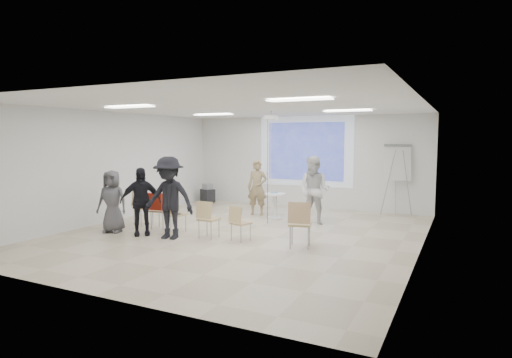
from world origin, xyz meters
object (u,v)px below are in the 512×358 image
at_px(chair_left_inner, 174,212).
at_px(chair_center, 207,216).
at_px(audience_mid, 169,192).
at_px(audience_outer, 112,198).
at_px(chair_right_far, 300,221).
at_px(player_left, 257,184).
at_px(audience_left, 140,197).
at_px(av_cart, 208,194).
at_px(chair_far_left, 141,205).
at_px(chair_right_inner, 239,220).
at_px(chair_left_mid, 159,208).
at_px(laptop, 177,213).
at_px(pedestal_table, 275,204).
at_px(player_right, 314,187).
at_px(flipchart_easel, 397,163).

height_order(chair_left_inner, chair_center, chair_center).
relative_size(audience_mid, audience_outer, 1.25).
relative_size(chair_center, chair_right_far, 0.89).
bearing_deg(player_left, audience_left, -121.25).
bearing_deg(audience_left, av_cart, 63.90).
distance_m(chair_far_left, audience_outer, 0.99).
relative_size(chair_far_left, chair_right_inner, 1.14).
bearing_deg(chair_left_mid, chair_right_inner, -10.04).
bearing_deg(chair_left_inner, chair_far_left, 169.50).
bearing_deg(player_left, laptop, -115.95).
bearing_deg(chair_left_mid, pedestal_table, 47.31).
height_order(player_right, chair_left_mid, player_right).
xyz_separation_m(chair_right_inner, flipchart_easel, (2.65, 4.90, 1.08)).
relative_size(chair_far_left, laptop, 2.92).
height_order(player_left, chair_right_inner, player_left).
relative_size(pedestal_table, chair_left_inner, 0.88).
bearing_deg(player_left, chair_left_inner, -115.58).
xyz_separation_m(audience_left, audience_outer, (-0.85, -0.05, -0.07)).
bearing_deg(audience_mid, audience_outer, 174.20).
relative_size(chair_left_inner, audience_mid, 0.40).
relative_size(laptop, audience_left, 0.17).
height_order(chair_right_inner, laptop, chair_right_inner).
bearing_deg(chair_left_mid, laptop, -8.92).
bearing_deg(player_right, pedestal_table, 175.34).
bearing_deg(av_cart, chair_left_mid, -50.01).
height_order(player_right, audience_left, player_right).
height_order(pedestal_table, chair_left_mid, chair_left_mid).
bearing_deg(audience_outer, av_cart, 78.43).
relative_size(player_right, audience_outer, 1.19).
xyz_separation_m(player_right, chair_left_mid, (-3.26, -2.38, -0.46)).
bearing_deg(chair_left_mid, audience_outer, -141.52).
distance_m(pedestal_table, player_right, 1.38).
relative_size(chair_right_inner, laptop, 2.55).
height_order(chair_far_left, chair_left_mid, chair_left_mid).
xyz_separation_m(pedestal_table, audience_left, (-2.00, -3.30, 0.51)).
bearing_deg(laptop, chair_far_left, -6.59).
distance_m(chair_far_left, audience_left, 1.24).
relative_size(chair_left_mid, audience_outer, 0.55).
relative_size(audience_mid, flipchart_easel, 1.01).
distance_m(chair_right_inner, av_cart, 5.92).
distance_m(pedestal_table, audience_left, 3.89).
distance_m(chair_right_inner, chair_right_far, 1.43).
bearing_deg(player_right, chair_left_inner, -131.75).
height_order(chair_left_mid, chair_right_far, chair_right_far).
height_order(chair_left_mid, flipchart_easel, flipchart_easel).
bearing_deg(chair_left_inner, player_right, 46.07).
bearing_deg(chair_right_inner, chair_right_far, 17.68).
bearing_deg(audience_outer, audience_left, -14.53).
height_order(chair_right_inner, av_cart, chair_right_inner).
relative_size(chair_right_far, flipchart_easel, 0.47).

